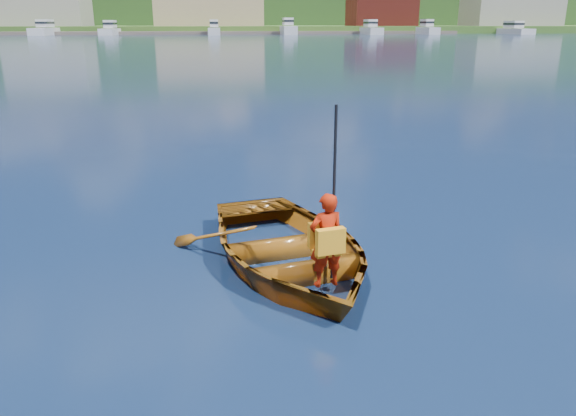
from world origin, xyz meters
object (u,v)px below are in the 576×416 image
at_px(dock, 185,33).
at_px(marina_yachts, 254,29).
at_px(child_paddler, 326,239).
at_px(rowboat, 288,248).

relative_size(dock, marina_yachts, 1.10).
xyz_separation_m(child_paddler, marina_yachts, (6.29, 143.19, 0.66)).
bearing_deg(child_paddler, dock, 94.33).
relative_size(rowboat, child_paddler, 2.05).
distance_m(child_paddler, marina_yachts, 143.33).
height_order(rowboat, child_paddler, child_paddler).
relative_size(rowboat, marina_yachts, 0.03).
xyz_separation_m(rowboat, child_paddler, (0.36, -0.84, 0.44)).
distance_m(rowboat, child_paddler, 1.01).
bearing_deg(child_paddler, marina_yachts, 87.48).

